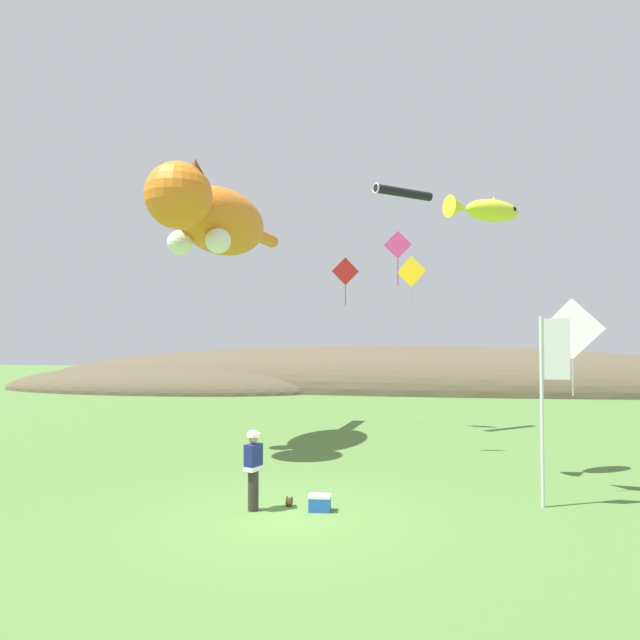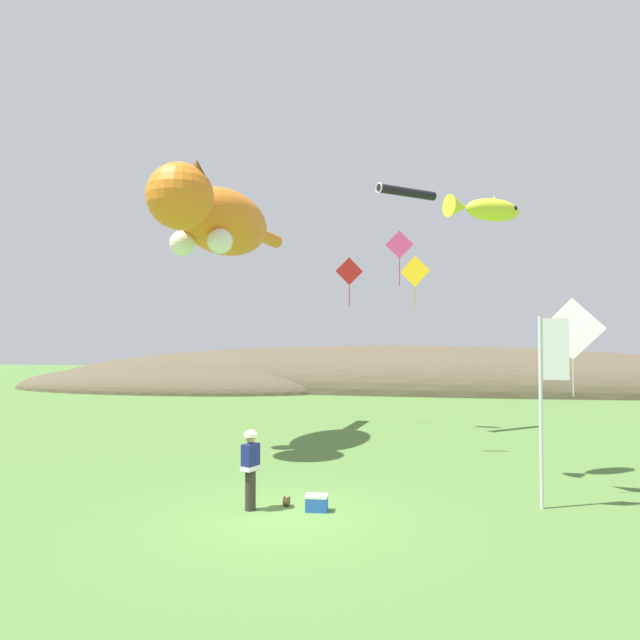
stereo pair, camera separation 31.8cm
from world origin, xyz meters
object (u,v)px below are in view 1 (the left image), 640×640
(festival_attendant, at_px, (253,468))
(kite_tube_streamer, at_px, (403,193))
(picnic_cooler, at_px, (320,503))
(kite_diamond_white, at_px, (572,329))
(kite_fish_windsock, at_px, (485,210))
(festival_banner_pole, at_px, (549,382))
(kite_diamond_pink, at_px, (398,246))
(kite_spool, at_px, (289,501))
(kite_diamond_red, at_px, (345,272))
(kite_diamond_gold, at_px, (411,272))
(kite_giant_cat, at_px, (214,219))

(festival_attendant, xyz_separation_m, kite_tube_streamer, (2.88, 11.02, 8.86))
(picnic_cooler, relative_size, kite_diamond_white, 0.21)
(kite_fish_windsock, bearing_deg, festival_attendant, -143.78)
(festival_banner_pole, bearing_deg, kite_diamond_pink, 125.88)
(kite_spool, distance_m, kite_diamond_red, 13.61)
(kite_tube_streamer, bearing_deg, festival_attendant, -104.63)
(picnic_cooler, height_order, kite_diamond_gold, kite_diamond_gold)
(kite_giant_cat, xyz_separation_m, kite_tube_streamer, (6.46, 4.36, 1.73))
(kite_tube_streamer, height_order, kite_diamond_red, kite_tube_streamer)
(festival_attendant, bearing_deg, kite_diamond_red, 88.58)
(kite_giant_cat, height_order, kite_diamond_gold, kite_giant_cat)
(festival_attendant, xyz_separation_m, picnic_cooler, (1.47, 0.24, -0.77))
(kite_spool, bearing_deg, kite_diamond_white, 18.50)
(festival_banner_pole, xyz_separation_m, kite_diamond_white, (0.81, 1.22, 1.22))
(picnic_cooler, height_order, kite_giant_cat, kite_giant_cat)
(kite_giant_cat, bearing_deg, kite_fish_windsock, -16.49)
(kite_tube_streamer, bearing_deg, festival_banner_pole, -68.80)
(festival_attendant, bearing_deg, kite_diamond_gold, 75.20)
(kite_spool, relative_size, kite_diamond_pink, 0.12)
(festival_banner_pole, height_order, kite_fish_windsock, kite_fish_windsock)
(kite_spool, bearing_deg, kite_diamond_gold, 77.96)
(kite_giant_cat, height_order, kite_diamond_pink, kite_giant_cat)
(festival_attendant, xyz_separation_m, kite_spool, (0.71, 0.47, -0.84))
(kite_diamond_white, distance_m, kite_diamond_red, 12.25)
(kite_diamond_pink, distance_m, kite_diamond_white, 6.57)
(picnic_cooler, xyz_separation_m, kite_fish_windsock, (3.97, 3.74, 7.25))
(festival_banner_pole, relative_size, kite_diamond_gold, 1.94)
(picnic_cooler, distance_m, kite_tube_streamer, 14.52)
(kite_diamond_red, bearing_deg, kite_diamond_gold, -6.49)
(kite_fish_windsock, xyz_separation_m, kite_diamond_gold, (-2.27, 8.02, -0.78))
(kite_fish_windsock, bearing_deg, kite_diamond_pink, 134.58)
(picnic_cooler, xyz_separation_m, kite_diamond_pink, (1.42, 6.33, 6.74))
(kite_diamond_pink, distance_m, kite_diamond_red, 6.32)
(festival_banner_pole, bearing_deg, kite_diamond_gold, 107.91)
(festival_attendant, bearing_deg, festival_banner_pole, 12.69)
(kite_diamond_pink, xyz_separation_m, kite_diamond_gold, (0.28, 5.44, -0.26))
(festival_banner_pole, height_order, kite_diamond_pink, kite_diamond_pink)
(picnic_cooler, bearing_deg, festival_banner_pole, 13.65)
(kite_tube_streamer, height_order, kite_diamond_white, kite_tube_streamer)
(kite_tube_streamer, bearing_deg, picnic_cooler, -97.43)
(kite_tube_streamer, xyz_separation_m, kite_diamond_gold, (0.30, 0.99, -3.16))
(festival_attendant, height_order, kite_diamond_white, kite_diamond_white)
(kite_tube_streamer, bearing_deg, kite_giant_cat, -145.99)
(kite_diamond_pink, bearing_deg, festival_attendant, -113.78)
(kite_spool, height_order, kite_tube_streamer, kite_tube_streamer)
(festival_banner_pole, distance_m, kite_diamond_red, 13.13)
(kite_giant_cat, height_order, kite_diamond_red, kite_giant_cat)
(festival_banner_pole, height_order, kite_tube_streamer, kite_tube_streamer)
(kite_spool, xyz_separation_m, kite_diamond_pink, (2.18, 6.09, 6.81))
(festival_attendant, distance_m, festival_banner_pole, 7.00)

